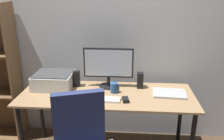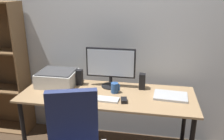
% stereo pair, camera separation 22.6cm
% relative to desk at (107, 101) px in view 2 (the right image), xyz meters
% --- Properties ---
extents(back_wall, '(6.40, 0.10, 2.60)m').
position_rel_desk_xyz_m(back_wall, '(0.00, 0.50, 0.64)').
color(back_wall, silver).
rests_on(back_wall, ground).
extents(desk, '(1.74, 0.66, 0.74)m').
position_rel_desk_xyz_m(desk, '(0.00, 0.00, 0.00)').
color(desk, tan).
rests_on(desk, ground).
extents(monitor, '(0.52, 0.20, 0.43)m').
position_rel_desk_xyz_m(monitor, '(-0.00, 0.19, 0.33)').
color(monitor, black).
rests_on(monitor, desk).
extents(keyboard, '(0.29, 0.12, 0.02)m').
position_rel_desk_xyz_m(keyboard, '(-0.01, -0.15, 0.09)').
color(keyboard, silver).
rests_on(keyboard, desk).
extents(mouse, '(0.07, 0.10, 0.03)m').
position_rel_desk_xyz_m(mouse, '(0.19, -0.15, 0.10)').
color(mouse, black).
rests_on(mouse, desk).
extents(coffee_mug, '(0.09, 0.08, 0.10)m').
position_rel_desk_xyz_m(coffee_mug, '(0.07, 0.04, 0.13)').
color(coffee_mug, '#285193').
rests_on(coffee_mug, desk).
extents(laptop, '(0.34, 0.25, 0.02)m').
position_rel_desk_xyz_m(laptop, '(0.62, 0.03, 0.09)').
color(laptop, '#B7BABC').
rests_on(laptop, desk).
extents(speaker_left, '(0.06, 0.07, 0.17)m').
position_rel_desk_xyz_m(speaker_left, '(-0.34, 0.18, 0.17)').
color(speaker_left, black).
rests_on(speaker_left, desk).
extents(speaker_right, '(0.06, 0.07, 0.17)m').
position_rel_desk_xyz_m(speaker_right, '(0.34, 0.18, 0.17)').
color(speaker_right, black).
rests_on(speaker_right, desk).
extents(printer, '(0.40, 0.34, 0.16)m').
position_rel_desk_xyz_m(printer, '(-0.58, 0.13, 0.16)').
color(printer, silver).
rests_on(printer, desk).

